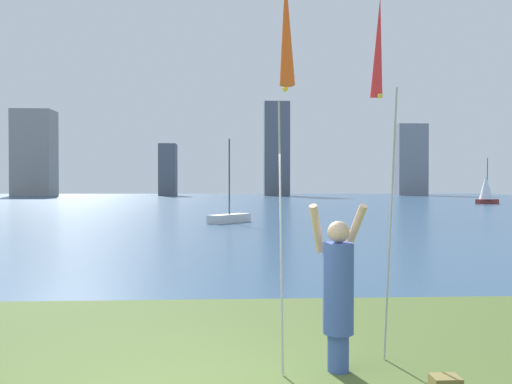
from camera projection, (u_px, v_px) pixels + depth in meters
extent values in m
cube|color=#2D4C6B|center=(227.00, 202.00, 67.29)|extent=(120.00, 115.45, 0.12)
cube|color=#232D14|center=(204.00, 301.00, 9.64)|extent=(120.00, 0.70, 0.02)
cylinder|color=#3F59A5|center=(338.00, 352.00, 5.93)|extent=(0.25, 0.25, 0.43)
cylinder|color=#3F59A5|center=(338.00, 288.00, 5.92)|extent=(0.35, 0.35, 1.04)
sphere|color=#D1A889|center=(338.00, 232.00, 5.91)|extent=(0.25, 0.25, 0.25)
cylinder|color=#D1A889|center=(317.00, 229.00, 6.04)|extent=(0.25, 0.40, 0.60)
cylinder|color=#D1A889|center=(355.00, 229.00, 6.06)|extent=(0.25, 0.40, 0.60)
cylinder|color=#B2B2B7|center=(281.00, 233.00, 6.02)|extent=(0.02, 0.51, 3.12)
cone|color=#F25919|center=(286.00, 26.00, 5.41)|extent=(0.16, 0.36, 1.29)
sphere|color=yellow|center=(285.00, 89.00, 5.51)|extent=(0.06, 0.06, 0.06)
cylinder|color=#B2B2B7|center=(390.00, 228.00, 6.08)|extent=(0.02, 0.46, 3.22)
cone|color=red|center=(378.00, 47.00, 6.58)|extent=(0.16, 0.33, 1.27)
sphere|color=yellow|center=(380.00, 96.00, 6.50)|extent=(0.06, 0.06, 0.06)
cube|color=maroon|center=(487.00, 202.00, 58.10)|extent=(2.91, 1.59, 0.51)
cylinder|color=#47474C|center=(487.00, 179.00, 58.07)|extent=(0.09, 0.09, 4.63)
cone|color=white|center=(486.00, 187.00, 58.00)|extent=(1.82, 1.82, 2.81)
cube|color=silver|center=(229.00, 218.00, 29.15)|extent=(2.49, 2.79, 0.47)
cylinder|color=#47474C|center=(229.00, 177.00, 29.12)|extent=(0.09, 0.09, 4.24)
cube|color=gray|center=(34.00, 153.00, 99.21)|extent=(7.36, 5.46, 16.40)
cube|color=#565B66|center=(168.00, 170.00, 101.89)|extent=(3.29, 4.43, 10.15)
cube|color=#565B66|center=(277.00, 149.00, 101.46)|extent=(4.95, 3.03, 18.33)
cube|color=gray|center=(411.00, 160.00, 105.40)|extent=(5.98, 3.68, 14.42)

